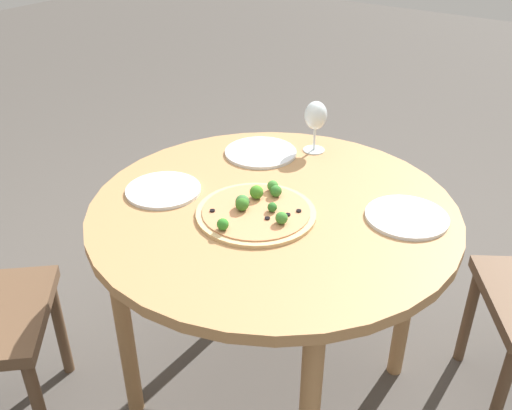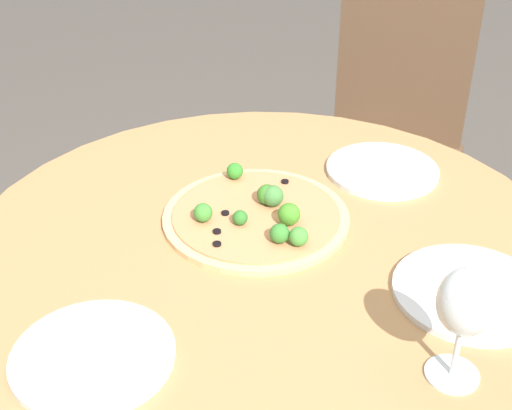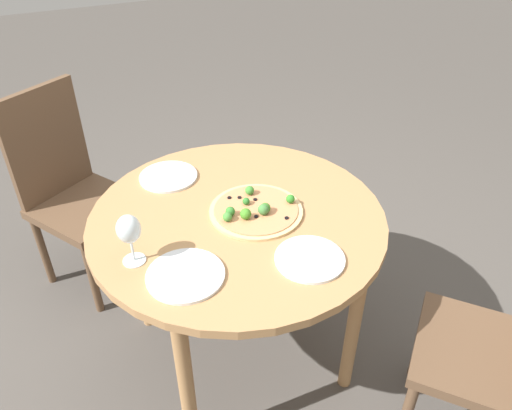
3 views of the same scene
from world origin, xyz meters
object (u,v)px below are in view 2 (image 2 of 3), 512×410
object	(u,v)px
pizza	(258,215)
plate_near	(93,356)
chair_2	(389,133)
plate_side	(382,170)
plate_far	(471,292)
wine_glass	(466,305)

from	to	relation	value
pizza	plate_near	bearing A→B (deg)	-148.43
chair_2	plate_side	distance (m)	0.68
chair_2	plate_far	xyz separation A→B (m)	(-0.48, -0.87, 0.23)
chair_2	plate_side	xyz separation A→B (m)	(-0.39, -0.51, 0.23)
plate_near	plate_side	xyz separation A→B (m)	(0.63, 0.26, 0.00)
wine_glass	plate_far	bearing A→B (deg)	42.87
plate_far	plate_side	distance (m)	0.37
plate_far	plate_side	bearing A→B (deg)	76.47
wine_glass	plate_near	world-z (taller)	wine_glass
wine_glass	pizza	bearing A→B (deg)	99.34
plate_near	plate_side	distance (m)	0.68
chair_2	plate_side	size ratio (longest dim) A/B	4.36
chair_2	wine_glass	world-z (taller)	chair_2
chair_2	pizza	bearing A→B (deg)	-92.44
plate_near	plate_side	world-z (taller)	same
plate_side	pizza	bearing A→B (deg)	-170.22
pizza	wine_glass	size ratio (longest dim) A/B	1.91
plate_near	plate_far	distance (m)	0.55
pizza	plate_side	bearing A→B (deg)	9.78
plate_near	plate_side	size ratio (longest dim) A/B	1.02
chair_2	wine_glass	size ratio (longest dim) A/B	5.55
pizza	plate_far	xyz separation A→B (m)	(0.20, -0.31, -0.01)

